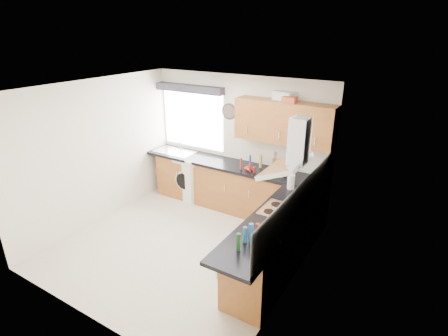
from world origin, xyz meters
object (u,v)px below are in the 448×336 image
Objects in this scene: extractor_hood at (292,153)px; upper_cabinets at (284,122)px; oven at (279,241)px; washing_machine at (193,176)px.

extractor_hood is 0.46× the size of upper_cabinets.
upper_cabinets reaches higher than extractor_hood.
oven is at bearing -67.46° from upper_cabinets.
extractor_hood reaches higher than washing_machine.
washing_machine is (-2.41, 1.22, 0.03)m from oven.
upper_cabinets is 1.87× the size of washing_machine.
upper_cabinets reaches higher than washing_machine.
upper_cabinets is at bearing 116.13° from extractor_hood.
extractor_hood is 1.48m from upper_cabinets.
upper_cabinets reaches higher than oven.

